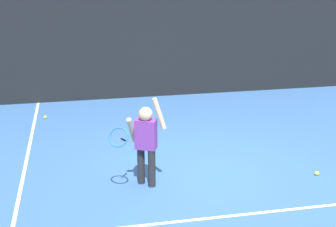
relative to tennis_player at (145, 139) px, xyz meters
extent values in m
plane|color=#335B93|center=(0.95, 0.22, -0.73)|extent=(20.00, 20.00, 0.00)
cube|color=white|center=(0.95, -1.09, -0.72)|extent=(9.00, 0.05, 0.00)
cube|color=white|center=(-1.81, 1.22, -0.72)|extent=(0.05, 9.00, 0.00)
cube|color=black|center=(0.95, 4.57, 1.19)|extent=(10.31, 0.08, 3.84)
cylinder|color=slate|center=(-1.56, 4.63, 1.27)|extent=(0.09, 0.09, 3.99)
cylinder|color=slate|center=(0.95, 4.63, 1.27)|extent=(0.09, 0.09, 3.99)
cylinder|color=slate|center=(3.45, 4.63, 1.27)|extent=(0.09, 0.09, 3.99)
cylinder|color=#232326|center=(-0.05, 0.08, -0.44)|extent=(0.11, 0.11, 0.58)
cylinder|color=#232326|center=(0.09, -0.05, -0.44)|extent=(0.11, 0.11, 0.58)
cube|color=#72338C|center=(0.02, 0.01, 0.07)|extent=(0.34, 0.28, 0.44)
sphere|color=tan|center=(0.02, 0.01, 0.38)|extent=(0.20, 0.20, 0.20)
cylinder|color=tan|center=(0.20, -0.05, 0.39)|extent=(0.22, 0.15, 0.46)
cylinder|color=tan|center=(-0.18, 0.04, 0.14)|extent=(0.18, 0.29, 0.43)
cylinder|color=black|center=(-0.30, -0.04, 0.03)|extent=(0.13, 0.23, 0.15)
torus|color=#2666B2|center=(-0.40, -0.24, 0.16)|extent=(0.33, 0.27, 0.26)
sphere|color=#CCE033|center=(2.65, -0.21, -0.69)|extent=(0.07, 0.07, 0.07)
sphere|color=#CCE033|center=(-1.60, 3.35, -0.69)|extent=(0.07, 0.07, 0.07)
camera|label=1|loc=(-0.91, -6.22, 2.51)|focal=50.34mm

